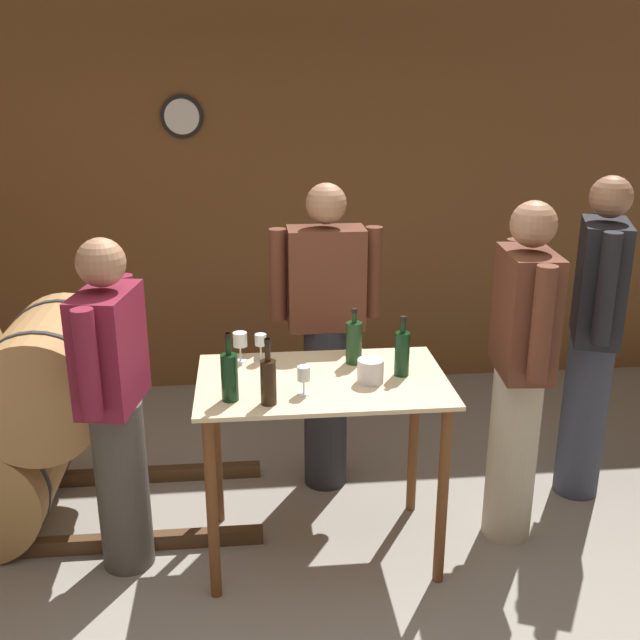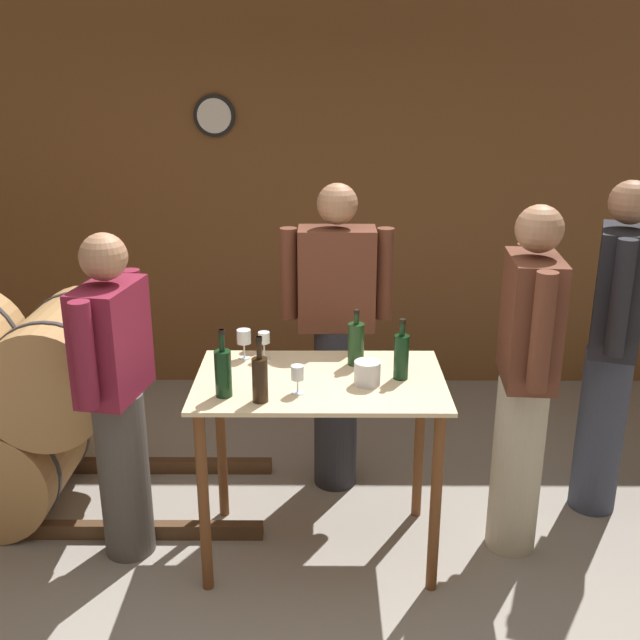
{
  "view_description": "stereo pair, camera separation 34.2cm",
  "coord_description": "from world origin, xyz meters",
  "px_view_note": "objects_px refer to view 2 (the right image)",
  "views": [
    {
      "loc": [
        -0.27,
        -2.62,
        2.27
      ],
      "look_at": [
        0.05,
        0.6,
        1.16
      ],
      "focal_mm": 42.0,
      "sensor_mm": 36.0,
      "label": 1
    },
    {
      "loc": [
        0.07,
        -2.64,
        2.27
      ],
      "look_at": [
        0.05,
        0.6,
        1.16
      ],
      "focal_mm": 42.0,
      "sensor_mm": 36.0,
      "label": 2
    }
  ],
  "objects_px": {
    "wine_bottle_left": "(260,378)",
    "person_host": "(117,394)",
    "wine_bottle_right": "(401,355)",
    "wine_glass_near_right": "(297,374)",
    "wine_bottle_center": "(356,343)",
    "wine_glass_near_left": "(244,338)",
    "wine_glass_near_center": "(264,339)",
    "person_visitor_bearded": "(336,333)",
    "person_visitor_near_door": "(612,345)",
    "wine_bottle_far_left": "(223,372)",
    "person_visitor_with_scarf": "(525,378)",
    "ice_bucket": "(367,373)"
  },
  "relations": [
    {
      "from": "wine_bottle_far_left",
      "to": "person_visitor_bearded",
      "type": "distance_m",
      "value": 0.96
    },
    {
      "from": "wine_glass_near_center",
      "to": "person_visitor_bearded",
      "type": "height_order",
      "value": "person_visitor_bearded"
    },
    {
      "from": "person_visitor_near_door",
      "to": "wine_glass_near_left",
      "type": "bearing_deg",
      "value": -175.74
    },
    {
      "from": "wine_glass_near_center",
      "to": "ice_bucket",
      "type": "bearing_deg",
      "value": -32.1
    },
    {
      "from": "person_visitor_with_scarf",
      "to": "person_visitor_bearded",
      "type": "bearing_deg",
      "value": 145.5
    },
    {
      "from": "wine_glass_near_left",
      "to": "person_host",
      "type": "distance_m",
      "value": 0.65
    },
    {
      "from": "wine_bottle_far_left",
      "to": "person_visitor_bearded",
      "type": "height_order",
      "value": "person_visitor_bearded"
    },
    {
      "from": "wine_bottle_left",
      "to": "person_visitor_near_door",
      "type": "height_order",
      "value": "person_visitor_near_door"
    },
    {
      "from": "wine_bottle_center",
      "to": "person_visitor_with_scarf",
      "type": "height_order",
      "value": "person_visitor_with_scarf"
    },
    {
      "from": "wine_bottle_far_left",
      "to": "wine_glass_near_right",
      "type": "bearing_deg",
      "value": 5.41
    },
    {
      "from": "wine_bottle_center",
      "to": "wine_glass_near_right",
      "type": "xyz_separation_m",
      "value": [
        -0.27,
        -0.33,
        -0.02
      ]
    },
    {
      "from": "wine_bottle_far_left",
      "to": "ice_bucket",
      "type": "bearing_deg",
      "value": 11.43
    },
    {
      "from": "person_host",
      "to": "person_visitor_near_door",
      "type": "distance_m",
      "value": 2.44
    },
    {
      "from": "person_visitor_near_door",
      "to": "wine_bottle_far_left",
      "type": "bearing_deg",
      "value": -163.05
    },
    {
      "from": "person_visitor_with_scarf",
      "to": "person_visitor_bearded",
      "type": "height_order",
      "value": "person_visitor_bearded"
    },
    {
      "from": "wine_bottle_left",
      "to": "wine_bottle_right",
      "type": "relative_size",
      "value": 1.02
    },
    {
      "from": "wine_bottle_left",
      "to": "wine_glass_near_left",
      "type": "xyz_separation_m",
      "value": [
        -0.12,
        0.49,
        -0.0
      ]
    },
    {
      "from": "person_visitor_with_scarf",
      "to": "wine_glass_near_center",
      "type": "bearing_deg",
      "value": 170.3
    },
    {
      "from": "wine_bottle_far_left",
      "to": "person_visitor_bearded",
      "type": "bearing_deg",
      "value": 58.52
    },
    {
      "from": "wine_bottle_right",
      "to": "ice_bucket",
      "type": "xyz_separation_m",
      "value": [
        -0.16,
        -0.07,
        -0.06
      ]
    },
    {
      "from": "wine_bottle_far_left",
      "to": "wine_glass_near_right",
      "type": "xyz_separation_m",
      "value": [
        0.32,
        0.03,
        -0.02
      ]
    },
    {
      "from": "wine_glass_near_right",
      "to": "ice_bucket",
      "type": "relative_size",
      "value": 1.08
    },
    {
      "from": "wine_bottle_far_left",
      "to": "wine_glass_near_center",
      "type": "relative_size",
      "value": 2.2
    },
    {
      "from": "wine_glass_near_center",
      "to": "wine_bottle_center",
      "type": "bearing_deg",
      "value": -8.55
    },
    {
      "from": "wine_bottle_left",
      "to": "person_host",
      "type": "bearing_deg",
      "value": 161.62
    },
    {
      "from": "wine_glass_near_center",
      "to": "wine_glass_near_left",
      "type": "bearing_deg",
      "value": 175.91
    },
    {
      "from": "wine_glass_near_right",
      "to": "wine_bottle_right",
      "type": "bearing_deg",
      "value": 19.47
    },
    {
      "from": "wine_bottle_right",
      "to": "wine_glass_near_left",
      "type": "height_order",
      "value": "wine_bottle_right"
    },
    {
      "from": "wine_bottle_center",
      "to": "wine_glass_near_left",
      "type": "distance_m",
      "value": 0.55
    },
    {
      "from": "person_host",
      "to": "person_visitor_with_scarf",
      "type": "xyz_separation_m",
      "value": [
        1.88,
        0.05,
        0.07
      ]
    },
    {
      "from": "wine_bottle_far_left",
      "to": "wine_glass_near_right",
      "type": "height_order",
      "value": "wine_bottle_far_left"
    },
    {
      "from": "ice_bucket",
      "to": "person_visitor_bearded",
      "type": "relative_size",
      "value": 0.07
    },
    {
      "from": "wine_bottle_far_left",
      "to": "ice_bucket",
      "type": "xyz_separation_m",
      "value": [
        0.63,
        0.13,
        -0.06
      ]
    },
    {
      "from": "wine_bottle_far_left",
      "to": "wine_glass_near_center",
      "type": "height_order",
      "value": "wine_bottle_far_left"
    },
    {
      "from": "wine_glass_near_right",
      "to": "person_host",
      "type": "xyz_separation_m",
      "value": [
        -0.84,
        0.14,
        -0.16
      ]
    },
    {
      "from": "wine_bottle_left",
      "to": "person_visitor_near_door",
      "type": "bearing_deg",
      "value": 20.03
    },
    {
      "from": "wine_glass_near_center",
      "to": "ice_bucket",
      "type": "xyz_separation_m",
      "value": [
        0.48,
        -0.3,
        -0.05
      ]
    },
    {
      "from": "wine_glass_near_center",
      "to": "wine_bottle_left",
      "type": "bearing_deg",
      "value": -87.6
    },
    {
      "from": "wine_bottle_left",
      "to": "wine_glass_near_right",
      "type": "distance_m",
      "value": 0.18
    },
    {
      "from": "person_visitor_bearded",
      "to": "wine_bottle_right",
      "type": "bearing_deg",
      "value": -65.39
    },
    {
      "from": "wine_glass_near_center",
      "to": "person_visitor_with_scarf",
      "type": "xyz_separation_m",
      "value": [
        1.22,
        -0.21,
        -0.11
      ]
    },
    {
      "from": "wine_bottle_right",
      "to": "wine_glass_near_right",
      "type": "xyz_separation_m",
      "value": [
        -0.47,
        -0.16,
        -0.02
      ]
    },
    {
      "from": "wine_bottle_left",
      "to": "wine_glass_near_center",
      "type": "bearing_deg",
      "value": 92.4
    },
    {
      "from": "wine_glass_near_center",
      "to": "wine_glass_near_right",
      "type": "distance_m",
      "value": 0.44
    },
    {
      "from": "wine_bottle_far_left",
      "to": "wine_glass_near_right",
      "type": "distance_m",
      "value": 0.32
    },
    {
      "from": "wine_bottle_center",
      "to": "wine_glass_near_left",
      "type": "height_order",
      "value": "wine_bottle_center"
    },
    {
      "from": "wine_bottle_left",
      "to": "person_host",
      "type": "distance_m",
      "value": 0.74
    },
    {
      "from": "wine_glass_near_right",
      "to": "person_visitor_near_door",
      "type": "height_order",
      "value": "person_visitor_near_door"
    },
    {
      "from": "wine_glass_near_center",
      "to": "person_visitor_with_scarf",
      "type": "relative_size",
      "value": 0.08
    },
    {
      "from": "wine_bottle_left",
      "to": "wine_bottle_center",
      "type": "relative_size",
      "value": 1.06
    }
  ]
}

